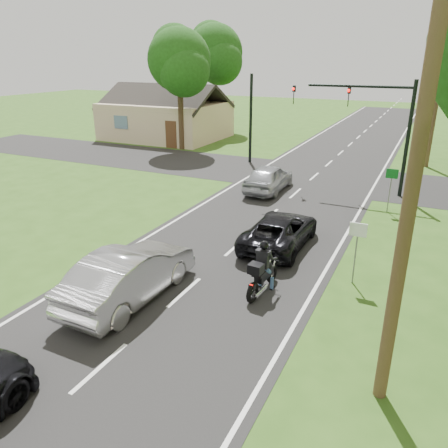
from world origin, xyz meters
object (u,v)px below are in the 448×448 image
at_px(motorcycle_rider, 262,273).
at_px(sign_green, 391,180).
at_px(silver_suv, 269,178).
at_px(utility_pole_near, 415,171).
at_px(dark_suv, 280,230).
at_px(silver_sedan, 130,274).
at_px(utility_pole_far, 439,89).
at_px(traffic_signal, 373,116).
at_px(sign_white, 357,238).

relative_size(motorcycle_rider, sign_green, 0.97).
relative_size(silver_suv, utility_pole_near, 0.44).
relative_size(dark_suv, sign_green, 2.18).
xyz_separation_m(silver_sedan, utility_pole_near, (7.51, -1.00, 4.25)).
bearing_deg(utility_pole_far, motorcycle_rider, -100.78).
distance_m(motorcycle_rider, silver_suv, 11.39).
bearing_deg(dark_suv, sign_green, -119.27).
bearing_deg(motorcycle_rider, utility_pole_far, 83.94).
xyz_separation_m(silver_sedan, traffic_signal, (4.65, 15.00, 3.31)).
xyz_separation_m(motorcycle_rider, sign_white, (2.49, 1.91, 0.90)).
xyz_separation_m(motorcycle_rider, traffic_signal, (1.12, 12.93, 3.44)).
relative_size(motorcycle_rider, silver_suv, 0.47).
bearing_deg(silver_sedan, utility_pole_near, 173.17).
height_order(silver_suv, sign_white, sign_white).
height_order(silver_sedan, silver_suv, silver_sedan).
bearing_deg(dark_suv, utility_pole_near, 124.08).
bearing_deg(motorcycle_rider, sign_white, 42.28).
bearing_deg(utility_pole_far, silver_suv, -127.18).
distance_m(silver_sedan, sign_green, 13.51).
bearing_deg(motorcycle_rider, silver_suv, 113.86).
bearing_deg(utility_pole_far, dark_suv, -105.29).
distance_m(traffic_signal, utility_pole_far, 8.55).
height_order(sign_white, sign_green, same).
relative_size(utility_pole_far, sign_green, 4.71).
distance_m(motorcycle_rider, sign_white, 3.26).
relative_size(silver_sedan, utility_pole_near, 0.50).
height_order(silver_sedan, utility_pole_near, utility_pole_near).
bearing_deg(silver_suv, utility_pole_near, 118.27).
relative_size(silver_sedan, sign_white, 2.34).
xyz_separation_m(utility_pole_near, utility_pole_far, (0.00, 24.00, 0.00)).
bearing_deg(silver_suv, silver_sedan, 90.03).
distance_m(sign_white, sign_green, 8.00).
distance_m(silver_sedan, traffic_signal, 16.04).
bearing_deg(traffic_signal, sign_white, -82.95).
distance_m(silver_sedan, sign_white, 7.25).
distance_m(silver_suv, utility_pole_far, 13.48).
bearing_deg(silver_sedan, silver_suv, -88.31).
distance_m(silver_sedan, utility_pole_near, 8.69).
bearing_deg(utility_pole_far, silver_sedan, -108.08).
height_order(traffic_signal, sign_white, traffic_signal).
height_order(silver_sedan, traffic_signal, traffic_signal).
distance_m(silver_suv, utility_pole_near, 16.41).
bearing_deg(utility_pole_near, motorcycle_rider, 142.41).
relative_size(utility_pole_near, utility_pole_far, 1.00).
xyz_separation_m(utility_pole_near, sign_white, (-1.50, 4.98, -3.49)).
height_order(motorcycle_rider, utility_pole_near, utility_pole_near).
xyz_separation_m(dark_suv, utility_pole_far, (4.69, 17.16, 4.43)).
height_order(dark_suv, utility_pole_far, utility_pole_far).
bearing_deg(dark_suv, silver_sedan, 63.90).
height_order(motorcycle_rider, dark_suv, motorcycle_rider).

